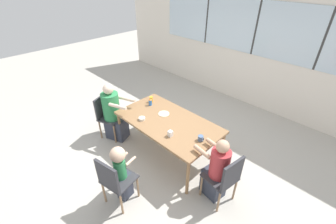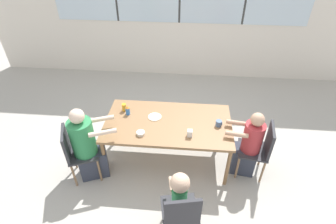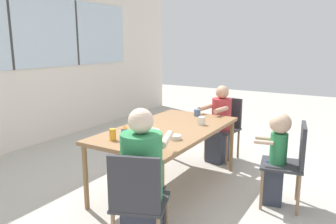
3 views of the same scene
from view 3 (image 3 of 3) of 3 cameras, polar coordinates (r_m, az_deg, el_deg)
name	(u,v)px [view 3 (image 3 of 3)]	position (r m, az deg, el deg)	size (l,w,h in m)	color
ground_plane	(168,187)	(3.88, 0.00, -12.95)	(16.00, 16.00, 0.00)	#B2ADA3
wall_back_with_windows	(11,57)	(5.44, -25.69, 8.68)	(8.40, 0.08, 2.80)	silver
dining_table	(168,132)	(3.65, 0.00, -3.54)	(1.79, 0.98, 0.71)	olive
chair_for_woman_green_shirt	(226,123)	(4.74, 10.04, -1.83)	(0.45, 0.45, 0.87)	#333338
chair_for_man_blue_shirt	(138,198)	(2.51, -5.31, -14.61)	(0.52, 0.52, 0.87)	#333338
chair_for_toddler	(292,158)	(3.49, 20.78, -7.49)	(0.47, 0.47, 0.87)	#333338
person_woman_green_shirt	(220,127)	(4.61, 9.03, -2.61)	(0.53, 0.34, 1.06)	#333847
person_man_blue_shirt	(143,187)	(2.65, -4.36, -12.94)	(0.65, 0.50, 1.17)	#333847
person_toddler	(276,156)	(3.49, 18.33, -7.29)	(0.24, 0.36, 0.97)	#333847
coffee_mug	(197,113)	(4.23, 5.10, -0.12)	(0.09, 0.08, 0.08)	slate
sippy_cup	(124,132)	(3.21, -7.62, -3.52)	(0.06, 0.06, 0.15)	blue
juice_glass	(113,134)	(3.22, -9.62, -3.88)	(0.07, 0.07, 0.11)	gold
milk_carton_small	(201,121)	(3.77, 5.85, -1.55)	(0.07, 0.07, 0.09)	silver
bowl_white_shallow	(175,137)	(3.21, 1.31, -4.42)	(0.11, 0.11, 0.04)	silver
plate_tortillas	(151,130)	(3.52, -3.06, -3.20)	(0.20, 0.20, 0.01)	beige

